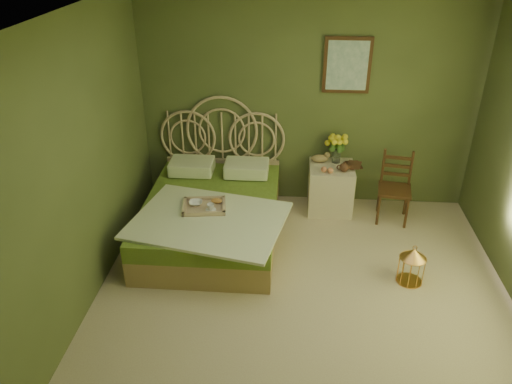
# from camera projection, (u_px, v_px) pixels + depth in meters

# --- Properties ---
(floor) EXTENTS (4.50, 4.50, 0.00)m
(floor) POSITION_uv_depth(u_px,v_px,m) (303.00, 316.00, 4.59)
(floor) COLOR #C5B88E
(floor) RESTS_ON ground
(ceiling) EXTENTS (4.50, 4.50, 0.00)m
(ceiling) POSITION_uv_depth(u_px,v_px,m) (321.00, 23.00, 3.34)
(ceiling) COLOR silver
(ceiling) RESTS_ON wall_back
(wall_back) EXTENTS (4.00, 0.00, 4.00)m
(wall_back) POSITION_uv_depth(u_px,v_px,m) (307.00, 102.00, 5.93)
(wall_back) COLOR #576233
(wall_back) RESTS_ON floor
(wall_left) EXTENTS (0.00, 4.50, 4.50)m
(wall_left) POSITION_uv_depth(u_px,v_px,m) (66.00, 183.00, 4.10)
(wall_left) COLOR #576233
(wall_left) RESTS_ON floor
(wall_art) EXTENTS (0.54, 0.04, 0.64)m
(wall_art) POSITION_uv_depth(u_px,v_px,m) (347.00, 65.00, 5.66)
(wall_art) COLOR #3B2010
(wall_art) RESTS_ON wall_back
(bed) EXTENTS (1.71, 2.17, 1.34)m
(bed) POSITION_uv_depth(u_px,v_px,m) (212.00, 212.00, 5.64)
(bed) COLOR #9E7F4F
(bed) RESTS_ON floor
(nightstand) EXTENTS (0.53, 0.53, 1.02)m
(nightstand) POSITION_uv_depth(u_px,v_px,m) (331.00, 183.00, 6.13)
(nightstand) COLOR beige
(nightstand) RESTS_ON floor
(chair) EXTENTS (0.43, 0.43, 0.85)m
(chair) POSITION_uv_depth(u_px,v_px,m) (394.00, 182.00, 5.91)
(chair) COLOR #3B2010
(chair) RESTS_ON floor
(birdcage) EXTENTS (0.26, 0.26, 0.39)m
(birdcage) POSITION_uv_depth(u_px,v_px,m) (412.00, 266.00, 4.94)
(birdcage) COLOR gold
(birdcage) RESTS_ON floor
(book_lower) EXTENTS (0.20, 0.25, 0.02)m
(book_lower) POSITION_uv_depth(u_px,v_px,m) (347.00, 165.00, 6.01)
(book_lower) COLOR #381E0F
(book_lower) RESTS_ON nightstand
(book_upper) EXTENTS (0.21, 0.26, 0.02)m
(book_upper) POSITION_uv_depth(u_px,v_px,m) (347.00, 164.00, 6.00)
(book_upper) COLOR #472819
(book_upper) RESTS_ON nightstand
(cereal_bowl) EXTENTS (0.16, 0.16, 0.04)m
(cereal_bowl) POSITION_uv_depth(u_px,v_px,m) (196.00, 203.00, 5.34)
(cereal_bowl) COLOR white
(cereal_bowl) RESTS_ON bed
(coffee_cup) EXTENTS (0.09, 0.09, 0.08)m
(coffee_cup) POSITION_uv_depth(u_px,v_px,m) (211.00, 207.00, 5.23)
(coffee_cup) COLOR white
(coffee_cup) RESTS_ON bed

